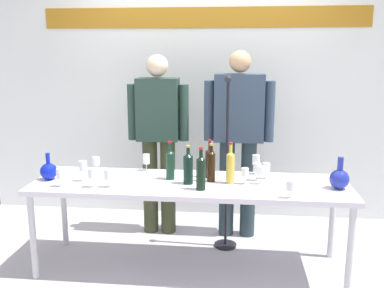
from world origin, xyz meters
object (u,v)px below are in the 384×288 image
at_px(wine_glass_left_0, 83,167).
at_px(wine_glass_left_2, 60,174).
at_px(presenter_right, 239,132).
at_px(wine_bottle_0, 201,172).
at_px(wine_glass_left_3, 92,173).
at_px(wine_glass_right_1, 261,171).
at_px(wine_glass_left_1, 146,159).
at_px(presenter_left, 158,134).
at_px(wine_glass_right_0, 266,168).
at_px(wine_bottle_1, 188,167).
at_px(wine_glass_right_3, 257,168).
at_px(decanter_blue_right, 339,178).
at_px(wine_bottle_5, 170,163).
at_px(wine_glass_right_4, 290,186).
at_px(wine_bottle_3, 230,166).
at_px(wine_glass_left_5, 96,162).
at_px(wine_glass_right_5, 245,173).
at_px(decanter_blue_left, 49,171).
at_px(wine_bottle_4, 210,162).
at_px(display_table, 190,189).
at_px(microphone_stand, 226,192).
at_px(wine_glass_left_4, 108,175).

xyz_separation_m(wine_glass_left_0, wine_glass_left_2, (-0.12, -0.16, -0.02)).
bearing_deg(presenter_right, wine_bottle_0, -107.61).
distance_m(wine_glass_left_3, wine_glass_right_1, 1.28).
bearing_deg(wine_glass_left_1, wine_glass_left_0, -140.45).
relative_size(presenter_left, wine_glass_right_0, 13.05).
height_order(wine_bottle_1, wine_glass_right_3, wine_bottle_1).
height_order(decanter_blue_right, wine_glass_left_2, decanter_blue_right).
xyz_separation_m(wine_bottle_5, wine_glass_right_4, (0.90, -0.37, -0.04)).
xyz_separation_m(presenter_right, wine_bottle_3, (-0.06, -0.67, -0.15)).
xyz_separation_m(wine_bottle_3, wine_glass_right_0, (0.29, 0.15, -0.05)).
height_order(wine_bottle_0, wine_glass_right_1, wine_bottle_0).
bearing_deg(wine_glass_left_5, wine_glass_right_5, -6.42).
distance_m(presenter_left, wine_glass_left_0, 0.88).
height_order(wine_glass_left_0, wine_glass_left_2, wine_glass_left_0).
relative_size(wine_glass_right_0, wine_glass_right_1, 0.92).
height_order(decanter_blue_left, presenter_right, presenter_right).
distance_m(decanter_blue_right, wine_glass_right_4, 0.47).
bearing_deg(wine_glass_left_5, wine_bottle_4, 1.29).
bearing_deg(wine_glass_left_3, decanter_blue_right, 5.03).
relative_size(wine_glass_right_1, wine_glass_right_4, 1.11).
bearing_deg(wine_glass_right_1, wine_glass_right_3, 105.81).
relative_size(wine_bottle_3, wine_glass_left_2, 2.28).
bearing_deg(wine_glass_left_3, wine_glass_right_1, 9.87).
height_order(wine_bottle_1, wine_bottle_4, wine_bottle_4).
xyz_separation_m(wine_glass_left_5, wine_glass_right_0, (1.40, 0.03, -0.02)).
height_order(wine_glass_left_1, wine_glass_right_5, wine_glass_left_1).
distance_m(display_table, microphone_stand, 0.52).
distance_m(wine_glass_right_0, wine_glass_right_4, 0.48).
bearing_deg(wine_bottle_5, wine_glass_right_0, 6.95).
bearing_deg(wine_bottle_0, wine_glass_right_0, 34.07).
bearing_deg(wine_glass_left_4, wine_glass_left_3, -171.81).
distance_m(wine_bottle_3, wine_glass_right_4, 0.52).
relative_size(wine_glass_left_3, wine_glass_right_5, 1.16).
bearing_deg(wine_glass_right_5, wine_bottle_1, -175.63).
relative_size(wine_glass_left_2, wine_glass_left_3, 0.96).
bearing_deg(wine_glass_left_1, wine_glass_right_4, -27.51).
bearing_deg(microphone_stand, wine_bottle_1, -122.31).
bearing_deg(wine_glass_right_5, wine_glass_right_3, 48.04).
distance_m(wine_bottle_1, wine_bottle_5, 0.19).
bearing_deg(decanter_blue_right, wine_glass_right_0, 158.52).
distance_m(decanter_blue_left, wine_glass_right_5, 1.56).
bearing_deg(decanter_blue_left, wine_bottle_0, -6.06).
height_order(presenter_left, wine_glass_right_3, presenter_left).
xyz_separation_m(wine_bottle_1, wine_glass_left_1, (-0.40, 0.34, -0.03)).
bearing_deg(display_table, wine_bottle_4, 47.25).
xyz_separation_m(wine_bottle_1, wine_glass_right_0, (0.61, 0.20, -0.04)).
height_order(wine_glass_left_1, wine_glass_left_5, wine_glass_left_5).
bearing_deg(wine_bottle_3, wine_glass_right_3, 23.69).
bearing_deg(wine_glass_left_4, wine_glass_left_0, 151.75).
distance_m(wine_glass_left_1, wine_glass_right_4, 1.29).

